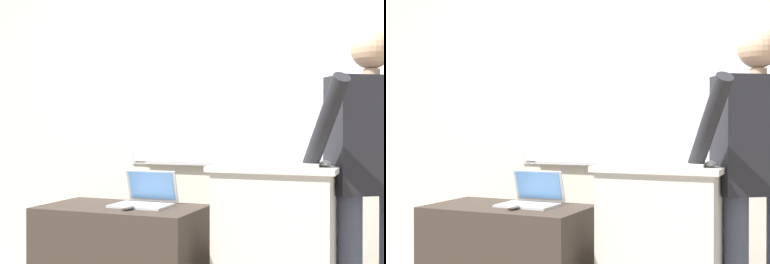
# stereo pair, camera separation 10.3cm
# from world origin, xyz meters

# --- Properties ---
(back_wall) EXTENTS (6.40, 0.17, 2.63)m
(back_wall) POSITION_xyz_m (0.01, 1.20, 1.32)
(back_wall) COLOR beige
(back_wall) RESTS_ON ground_plane
(lectern_podium) EXTENTS (0.68, 0.53, 1.00)m
(lectern_podium) POSITION_xyz_m (0.42, 0.40, 0.50)
(lectern_podium) COLOR beige
(lectern_podium) RESTS_ON ground_plane
(person_presenter) EXTENTS (0.62, 0.75, 1.74)m
(person_presenter) POSITION_xyz_m (0.90, 0.52, 1.02)
(person_presenter) COLOR #474C60
(person_presenter) RESTS_ON ground_plane
(laptop) EXTENTS (0.33, 0.30, 0.20)m
(laptop) POSITION_xyz_m (-0.35, 0.33, 0.80)
(laptop) COLOR #B7BABF
(laptop) RESTS_ON side_desk
(wireless_keyboard) EXTENTS (0.43, 0.13, 0.02)m
(wireless_keyboard) POSITION_xyz_m (0.44, 0.33, 1.01)
(wireless_keyboard) COLOR beige
(wireless_keyboard) RESTS_ON lectern_podium
(computer_mouse_by_laptop) EXTENTS (0.06, 0.10, 0.03)m
(computer_mouse_by_laptop) POSITION_xyz_m (-0.36, 0.12, 0.76)
(computer_mouse_by_laptop) COLOR #BCBCC1
(computer_mouse_by_laptop) RESTS_ON side_desk
(computer_mouse_by_keyboard) EXTENTS (0.06, 0.10, 0.03)m
(computer_mouse_by_keyboard) POSITION_xyz_m (0.68, 0.35, 1.01)
(computer_mouse_by_keyboard) COLOR #BCBCC1
(computer_mouse_by_keyboard) RESTS_ON lectern_podium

